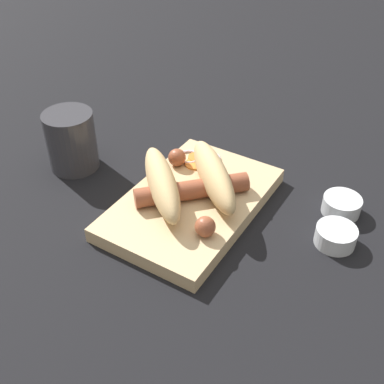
{
  "coord_description": "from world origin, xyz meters",
  "views": [
    {
      "loc": [
        -0.46,
        -0.29,
        0.46
      ],
      "look_at": [
        0.0,
        0.0,
        0.03
      ],
      "focal_mm": 45.0,
      "sensor_mm": 36.0,
      "label": 1
    }
  ],
  "objects_px": {
    "condiment_cup_far": "(341,206)",
    "sausage": "(190,189)",
    "bread_roll": "(188,179)",
    "condiment_cup_near": "(335,237)",
    "food_tray": "(192,203)",
    "drink_glass": "(71,141)"
  },
  "relations": [
    {
      "from": "condiment_cup_far",
      "to": "sausage",
      "type": "bearing_deg",
      "value": 119.44
    },
    {
      "from": "food_tray",
      "to": "condiment_cup_near",
      "type": "relative_size",
      "value": 4.85
    },
    {
      "from": "drink_glass",
      "to": "condiment_cup_near",
      "type": "bearing_deg",
      "value": -83.62
    },
    {
      "from": "sausage",
      "to": "condiment_cup_near",
      "type": "distance_m",
      "value": 0.21
    },
    {
      "from": "food_tray",
      "to": "drink_glass",
      "type": "bearing_deg",
      "value": 91.61
    },
    {
      "from": "condiment_cup_near",
      "to": "condiment_cup_far",
      "type": "distance_m",
      "value": 0.07
    },
    {
      "from": "bread_roll",
      "to": "condiment_cup_far",
      "type": "distance_m",
      "value": 0.23
    },
    {
      "from": "bread_roll",
      "to": "condiment_cup_near",
      "type": "distance_m",
      "value": 0.22
    },
    {
      "from": "condiment_cup_near",
      "to": "drink_glass",
      "type": "xyz_separation_m",
      "value": [
        -0.05,
        0.43,
        0.04
      ]
    },
    {
      "from": "bread_roll",
      "to": "condiment_cup_far",
      "type": "relative_size",
      "value": 3.64
    },
    {
      "from": "bread_roll",
      "to": "drink_glass",
      "type": "relative_size",
      "value": 2.08
    },
    {
      "from": "sausage",
      "to": "condiment_cup_near",
      "type": "relative_size",
      "value": 2.66
    },
    {
      "from": "condiment_cup_far",
      "to": "drink_glass",
      "type": "distance_m",
      "value": 0.43
    },
    {
      "from": "bread_roll",
      "to": "sausage",
      "type": "relative_size",
      "value": 1.37
    },
    {
      "from": "condiment_cup_far",
      "to": "drink_glass",
      "type": "height_order",
      "value": "drink_glass"
    },
    {
      "from": "sausage",
      "to": "condiment_cup_far",
      "type": "height_order",
      "value": "sausage"
    },
    {
      "from": "bread_roll",
      "to": "sausage",
      "type": "height_order",
      "value": "bread_roll"
    },
    {
      "from": "food_tray",
      "to": "drink_glass",
      "type": "distance_m",
      "value": 0.23
    },
    {
      "from": "bread_roll",
      "to": "condiment_cup_near",
      "type": "relative_size",
      "value": 3.64
    },
    {
      "from": "bread_roll",
      "to": "condiment_cup_near",
      "type": "height_order",
      "value": "bread_roll"
    },
    {
      "from": "condiment_cup_far",
      "to": "food_tray",
      "type": "bearing_deg",
      "value": 119.94
    },
    {
      "from": "food_tray",
      "to": "bread_roll",
      "type": "xyz_separation_m",
      "value": [
        0.0,
        0.01,
        0.04
      ]
    }
  ]
}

